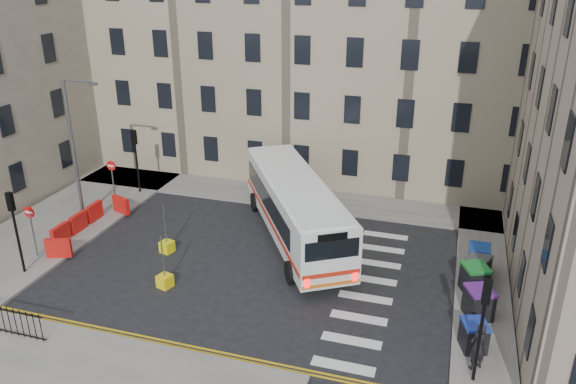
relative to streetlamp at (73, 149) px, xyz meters
The scene contains 22 objects.
ground 13.85m from the streetlamp, ahead, with size 120.00×120.00×0.00m, color black.
pavement_north 10.52m from the streetlamp, 43.32° to the left, with size 36.00×3.20×0.15m, color slate.
pavement_east 22.50m from the streetlamp, ahead, with size 2.40×26.00×0.15m, color slate.
pavement_west 4.49m from the streetlamp, 135.00° to the right, with size 6.00×22.00×0.15m, color slate.
pavement_sw 14.08m from the streetlamp, 63.43° to the right, with size 20.00×6.00×0.15m, color slate.
terrace_north 15.38m from the streetlamp, 66.04° to the left, with size 38.30×10.80×17.20m.
traffic_light_east 22.91m from the streetlamp, 19.15° to the right, with size 0.28×0.22×4.10m.
traffic_light_nw 4.84m from the streetlamp, 77.47° to the left, with size 0.28×0.22×4.10m.
traffic_light_sw 6.26m from the streetlamp, 80.54° to the right, with size 0.28×0.22×4.10m.
streetlamp is the anchor object (origin of this frame).
no_entry_north 3.41m from the streetlamp, 78.69° to the left, with size 0.60×0.08×3.00m.
no_entry_south 5.06m from the streetlamp, 83.66° to the right, with size 0.60×0.08×3.00m.
roadworks_barriers 4.15m from the streetlamp, 52.28° to the right, with size 1.66×6.26×1.00m.
bus 12.64m from the streetlamp, ahead, with size 8.76×11.86×3.33m.
wheelie_bin_a 22.57m from the streetlamp, 14.74° to the right, with size 1.19×1.28×1.16m.
wheelie_bin_b 22.28m from the streetlamp, ahead, with size 1.41×1.49×1.30m.
wheelie_bin_c 21.91m from the streetlamp, ahead, with size 1.42×1.50×1.31m.
wheelie_bin_d 21.99m from the streetlamp, ahead, with size 1.33×1.41×1.23m.
wheelie_bin_e 22.04m from the streetlamp, ahead, with size 1.04×1.18×1.27m.
pedestrian 22.93m from the streetlamp, 17.51° to the right, with size 0.69×0.46×1.90m, color black.
bollard_yellow 7.88m from the streetlamp, 17.12° to the right, with size 0.60×0.60×0.60m, color yellow.
bollard_chevron 10.27m from the streetlamp, 32.11° to the right, with size 0.60×0.60×0.60m, color yellow.
Camera 1 is at (6.98, -22.62, 13.98)m, focal length 35.00 mm.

